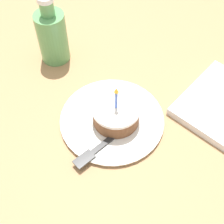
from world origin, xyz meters
TOP-DOWN VIEW (x-y plane):
  - ground_plane at (0.00, 0.00)m, footprint 2.40×2.40m
  - plate at (-0.02, 0.01)m, footprint 0.24×0.24m
  - cake_slice at (-0.02, 0.00)m, footprint 0.11×0.11m
  - fork at (-0.09, -0.02)m, footprint 0.17×0.03m
  - bottle at (0.04, 0.26)m, footprint 0.08×0.08m

SIDE VIEW (x-z plane):
  - ground_plane at x=0.00m, z-range -0.04..0.00m
  - plate at x=-0.02m, z-range 0.00..0.01m
  - fork at x=-0.09m, z-range 0.01..0.02m
  - cake_slice at x=-0.02m, z-range -0.02..0.09m
  - bottle at x=0.04m, z-range -0.02..0.17m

